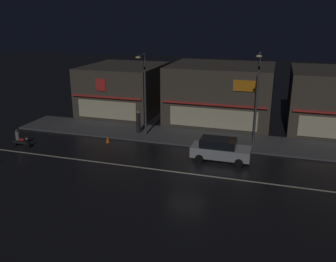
# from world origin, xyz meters

# --- Properties ---
(ground_plane) EXTENTS (140.00, 140.00, 0.00)m
(ground_plane) POSITION_xyz_m (0.00, 0.00, 0.00)
(ground_plane) COLOR black
(lane_divider_stripe) EXTENTS (33.60, 0.16, 0.01)m
(lane_divider_stripe) POSITION_xyz_m (0.00, 0.00, 0.01)
(lane_divider_stripe) COLOR beige
(lane_divider_stripe) RESTS_ON ground
(sidewalk_far) EXTENTS (35.36, 4.41, 0.14)m
(sidewalk_far) POSITION_xyz_m (0.00, 7.27, 0.07)
(sidewalk_far) COLOR #4C4C4F
(sidewalk_far) RESTS_ON ground
(storefront_left_block) EXTENTS (10.02, 8.41, 5.64)m
(storefront_left_block) POSITION_xyz_m (0.00, 13.60, 2.82)
(storefront_left_block) COLOR #4C443A
(storefront_left_block) RESTS_ON ground
(storefront_center_block) EXTENTS (8.10, 8.83, 5.54)m
(storefront_center_block) POSITION_xyz_m (10.61, 13.81, 2.77)
(storefront_center_block) COLOR #4C443A
(storefront_center_block) RESTS_ON ground
(storefront_right_block) EXTENTS (7.80, 9.05, 5.14)m
(storefront_right_block) POSITION_xyz_m (-10.61, 13.92, 2.57)
(storefront_right_block) COLOR #4C443A
(storefront_right_block) RESTS_ON ground
(streetlamp_west) EXTENTS (0.44, 1.64, 7.08)m
(streetlamp_west) POSITION_xyz_m (-5.44, 6.43, 4.32)
(streetlamp_west) COLOR #47494C
(streetlamp_west) RESTS_ON sidewalk_far
(streetlamp_mid) EXTENTS (0.44, 1.64, 7.49)m
(streetlamp_mid) POSITION_xyz_m (3.91, 6.24, 4.53)
(streetlamp_mid) COLOR #47494C
(streetlamp_mid) RESTS_ON sidewalk_far
(pedestrian_on_sidewalk) EXTENTS (0.39, 0.39, 1.99)m
(pedestrian_on_sidewalk) POSITION_xyz_m (-6.26, 6.97, 1.06)
(pedestrian_on_sidewalk) COLOR #232328
(pedestrian_on_sidewalk) RESTS_ON sidewalk_far
(parked_car_near_kerb) EXTENTS (4.30, 1.98, 1.67)m
(parked_car_near_kerb) POSITION_xyz_m (1.76, 2.96, 0.87)
(parked_car_near_kerb) COLOR #9EA0A5
(parked_car_near_kerb) RESTS_ON ground
(motorcycle_following) EXTENTS (1.90, 0.60, 1.52)m
(motorcycle_following) POSITION_xyz_m (-14.32, 1.02, 0.63)
(motorcycle_following) COLOR black
(motorcycle_following) RESTS_ON ground
(traffic_cone) EXTENTS (0.36, 0.36, 0.55)m
(traffic_cone) POSITION_xyz_m (-7.91, 4.08, 0.28)
(traffic_cone) COLOR orange
(traffic_cone) RESTS_ON ground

